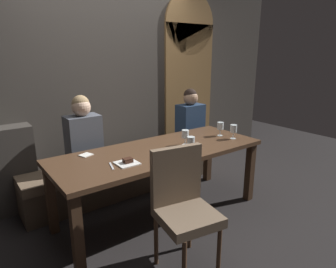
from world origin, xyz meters
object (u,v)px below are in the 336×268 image
banquette_bench (128,174)px  chair_near_side (183,201)px  wine_glass_far_left (191,142)px  espresso_cup (170,152)px  diner_bearded (190,118)px  dining_table (160,157)px  dessert_plate (127,162)px  wine_glass_center_back (185,135)px  fork_on_table (112,166)px  diner_redhead (83,135)px  wine_glass_end_left (220,126)px  wine_glass_near_left (234,129)px

banquette_bench → chair_near_side: bearing=-101.5°
wine_glass_far_left → espresso_cup: (-0.20, 0.09, -0.09)m
diner_bearded → wine_glass_far_left: 1.26m
dining_table → dessert_plate: size_ratio=11.58×
chair_near_side → wine_glass_center_back: bearing=49.3°
diner_bearded → fork_on_table: bearing=-152.9°
wine_glass_center_back → dessert_plate: bearing=-171.5°
dessert_plate → fork_on_table: 0.15m
chair_near_side → fork_on_table: chair_near_side is taller
dining_table → chair_near_side: 0.78m
wine_glass_center_back → diner_redhead: bearing=140.1°
banquette_bench → espresso_cup: espresso_cup is taller
diner_redhead → fork_on_table: 0.81m
dining_table → banquette_bench: size_ratio=0.88×
banquette_bench → diner_redhead: 0.82m
wine_glass_far_left → wine_glass_end_left: bearing=20.6°
banquette_bench → chair_near_side: chair_near_side is taller
banquette_bench → wine_glass_center_back: (0.30, -0.74, 0.62)m
wine_glass_far_left → espresso_cup: size_ratio=1.37×
wine_glass_near_left → dessert_plate: bearing=178.5°
wine_glass_end_left → wine_glass_near_left: 0.18m
diner_redhead → wine_glass_end_left: size_ratio=4.97×
diner_redhead → wine_glass_center_back: size_ratio=4.97×
chair_near_side → wine_glass_near_left: (1.18, 0.53, 0.29)m
dessert_plate → wine_glass_far_left: bearing=-9.9°
wine_glass_near_left → espresso_cup: size_ratio=1.37×
fork_on_table → chair_near_side: bearing=-45.7°
wine_glass_near_left → fork_on_table: wine_glass_near_left is taller
wine_glass_far_left → diner_bearded: bearing=49.5°
diner_redhead → fork_on_table: size_ratio=4.79×
chair_near_side → diner_bearded: 1.93m
dining_table → banquette_bench: 0.82m
chair_near_side → espresso_cup: bearing=63.3°
banquette_bench → dessert_plate: (-0.47, -0.85, 0.53)m
espresso_cup → wine_glass_center_back: bearing=24.3°
dining_table → espresso_cup: espresso_cup is taller
wine_glass_far_left → fork_on_table: size_ratio=0.96×
diner_bearded → dining_table: bearing=-145.3°
diner_redhead → wine_glass_far_left: size_ratio=4.97×
banquette_bench → diner_redhead: size_ratio=3.07×
diner_redhead → wine_glass_end_left: diner_redhead is taller
banquette_bench → diner_bearded: (1.00, -0.01, 0.58)m
banquette_bench → dessert_plate: 1.11m
diner_bearded → wine_glass_near_left: bearing=-97.1°
chair_near_side → wine_glass_center_back: chair_near_side is taller
dining_table → wine_glass_end_left: (0.86, -0.01, 0.20)m
banquette_bench → espresso_cup: bearing=-91.1°
diner_bearded → wine_glass_near_left: 0.89m
diner_redhead → dessert_plate: size_ratio=4.29×
diner_bearded → wine_glass_end_left: (-0.14, -0.70, 0.04)m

